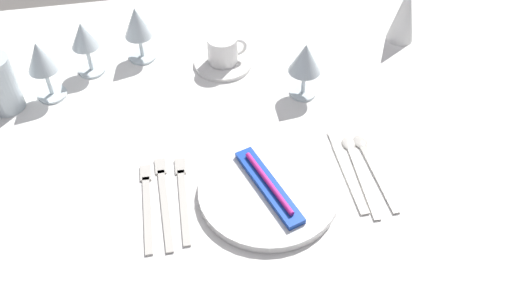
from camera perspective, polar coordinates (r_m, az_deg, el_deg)
The scene contains 18 objects.
ground_plane at distance 1.85m, azimuth -0.51°, elevation -14.35°, with size 6.00×6.00×0.00m, color slate.
dining_table at distance 1.31m, azimuth -0.69°, elevation -0.03°, with size 1.80×1.11×0.74m.
dinner_plate at distance 1.10m, azimuth 1.16°, elevation -4.81°, with size 0.27×0.27×0.02m, color white.
toothbrush_package at distance 1.09m, azimuth 1.17°, elevation -4.25°, with size 0.10×0.21×0.02m.
fork_outer at distance 1.11m, azimuth -7.38°, elevation -5.18°, with size 0.02×0.22×0.00m.
fork_inner at distance 1.12m, azimuth -9.25°, elevation -5.44°, with size 0.02×0.23×0.00m.
fork_salad at distance 1.11m, azimuth -10.93°, elevation -5.87°, with size 0.02×0.22×0.00m.
dinner_knife at distance 1.16m, azimuth 9.22°, elevation -2.87°, with size 0.02×0.23×0.00m.
spoon_soup at distance 1.17m, azimuth 10.15°, elevation -2.18°, with size 0.03×0.22×0.01m.
spoon_dessert at distance 1.18m, azimuth 11.49°, elevation -1.85°, with size 0.03×0.21×0.01m.
saucer_left at distance 1.40m, azimuth -3.31°, elevation 8.18°, with size 0.14×0.14×0.01m, color white.
coffee_cup_left at distance 1.38m, azimuth -3.30°, elevation 9.47°, with size 0.10×0.07×0.07m.
wine_glass_centre at distance 1.40m, azimuth -11.89°, elevation 11.65°, with size 0.07×0.07×0.14m.
wine_glass_left at distance 1.26m, azimuth 4.98°, elevation 8.42°, with size 0.07×0.07×0.14m.
wine_glass_right at distance 1.34m, azimuth -20.86°, elevation 7.92°, with size 0.07×0.07×0.15m.
wine_glass_far at distance 1.39m, azimuth -16.95°, elevation 10.12°, with size 0.07×0.07×0.14m.
drink_tumbler at distance 1.37m, azimuth -24.33°, elevation 5.25°, with size 0.08×0.08×0.13m.
napkin_folded at distance 1.49m, azimuth 14.77°, elevation 12.70°, with size 0.07×0.07×0.16m, color white.
Camera 1 is at (-0.15, -0.90, 1.60)m, focal length 39.71 mm.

